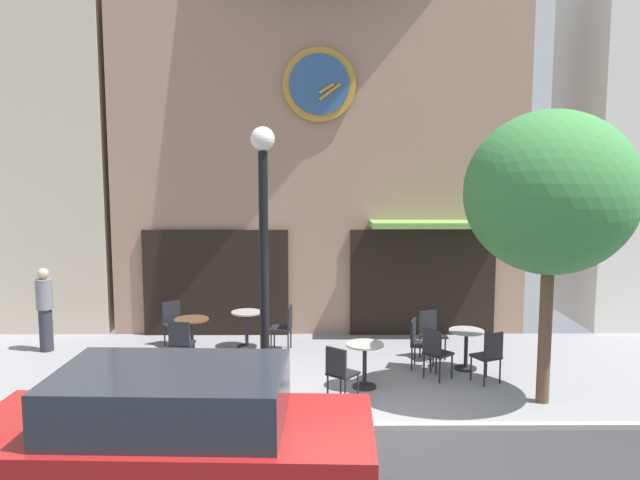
% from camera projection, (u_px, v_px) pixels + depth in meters
% --- Properties ---
extents(ground_plane, '(27.84, 11.70, 0.13)m').
position_uv_depth(ground_plane, '(375.00, 459.00, 8.04)').
color(ground_plane, gray).
extents(clock_building, '(8.94, 3.81, 9.57)m').
position_uv_depth(clock_building, '(319.00, 109.00, 14.46)').
color(clock_building, '#9E7A66').
rests_on(clock_building, ground_plane).
extents(street_lamp, '(0.36, 0.36, 4.25)m').
position_uv_depth(street_lamp, '(264.00, 268.00, 9.45)').
color(street_lamp, black).
rests_on(street_lamp, ground_plane).
extents(street_tree, '(2.62, 2.36, 4.52)m').
position_uv_depth(street_tree, '(551.00, 194.00, 9.51)').
color(street_tree, brown).
rests_on(street_tree, ground_plane).
extents(cafe_table_center, '(0.67, 0.67, 0.72)m').
position_uv_depth(cafe_table_center, '(192.00, 330.00, 12.28)').
color(cafe_table_center, black).
rests_on(cafe_table_center, ground_plane).
extents(cafe_table_center_left, '(0.62, 0.62, 0.74)m').
position_uv_depth(cafe_table_center_left, '(247.00, 324.00, 12.77)').
color(cafe_table_center_left, black).
rests_on(cafe_table_center_left, ground_plane).
extents(cafe_table_leftmost, '(0.63, 0.63, 0.75)m').
position_uv_depth(cafe_table_leftmost, '(365.00, 358.00, 10.49)').
color(cafe_table_leftmost, black).
rests_on(cafe_table_leftmost, ground_plane).
extents(cafe_table_near_curb, '(0.63, 0.63, 0.72)m').
position_uv_depth(cafe_table_near_curb, '(466.00, 343.00, 11.43)').
color(cafe_table_near_curb, black).
rests_on(cafe_table_near_curb, ground_plane).
extents(cafe_chair_left_end, '(0.53, 0.53, 0.90)m').
position_uv_depth(cafe_chair_left_end, '(489.00, 353.00, 10.66)').
color(cafe_chair_left_end, black).
rests_on(cafe_chair_left_end, ground_plane).
extents(cafe_chair_by_entrance, '(0.56, 0.56, 0.90)m').
position_uv_depth(cafe_chair_by_entrance, '(340.00, 370.00, 9.81)').
color(cafe_chair_by_entrance, black).
rests_on(cafe_chair_by_entrance, ground_plane).
extents(cafe_chair_near_lamp, '(0.43, 0.43, 0.90)m').
position_uv_depth(cafe_chair_near_lamp, '(181.00, 341.00, 11.42)').
color(cafe_chair_near_lamp, black).
rests_on(cafe_chair_near_lamp, ground_plane).
extents(cafe_chair_near_tree, '(0.56, 0.56, 0.90)m').
position_uv_depth(cafe_chair_near_tree, '(174.00, 320.00, 12.90)').
color(cafe_chair_near_tree, black).
rests_on(cafe_chair_near_tree, ground_plane).
extents(cafe_chair_curbside, '(0.50, 0.50, 0.90)m').
position_uv_depth(cafe_chair_curbside, '(418.00, 340.00, 11.47)').
color(cafe_chair_curbside, black).
rests_on(cafe_chair_curbside, ground_plane).
extents(cafe_chair_under_awning, '(0.53, 0.53, 0.90)m').
position_uv_depth(cafe_chair_under_awning, '(430.00, 331.00, 12.09)').
color(cafe_chair_under_awning, black).
rests_on(cafe_chair_under_awning, ground_plane).
extents(cafe_chair_outer, '(0.56, 0.56, 0.90)m').
position_uv_depth(cafe_chair_outer, '(435.00, 350.00, 10.86)').
color(cafe_chair_outer, black).
rests_on(cafe_chair_outer, ground_plane).
extents(cafe_chair_mid_row, '(0.44, 0.44, 0.90)m').
position_uv_depth(cafe_chair_mid_row, '(285.00, 324.00, 12.57)').
color(cafe_chair_mid_row, black).
rests_on(cafe_chair_mid_row, ground_plane).
extents(pedestrian_grey, '(0.37, 0.37, 1.67)m').
position_uv_depth(pedestrian_grey, '(45.00, 308.00, 12.49)').
color(pedestrian_grey, '#2D2D38').
rests_on(pedestrian_grey, ground_plane).
extents(parked_car_red, '(4.36, 2.14, 1.55)m').
position_uv_depth(parked_car_red, '(173.00, 441.00, 6.78)').
color(parked_car_red, maroon).
rests_on(parked_car_red, ground_plane).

